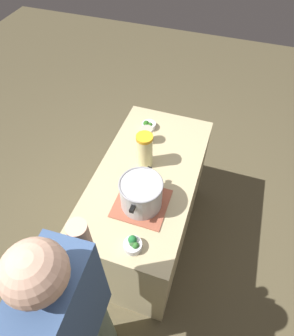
# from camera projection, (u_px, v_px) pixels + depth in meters

# --- Properties ---
(ground_plane) EXTENTS (8.00, 8.00, 0.00)m
(ground_plane) POSITION_uv_depth(u_px,v_px,m) (147.00, 236.00, 2.61)
(ground_plane) COLOR brown
(counter_slab) EXTENTS (1.27, 0.66, 0.91)m
(counter_slab) POSITION_uv_depth(u_px,v_px,m) (147.00, 209.00, 2.26)
(counter_slab) COLOR #C2B285
(counter_slab) RESTS_ON ground_plane
(dish_cloth) EXTENTS (0.30, 0.32, 0.01)m
(dish_cloth) POSITION_uv_depth(u_px,v_px,m) (141.00, 203.00, 1.75)
(dish_cloth) COLOR #A9573F
(dish_cloth) RESTS_ON counter_slab
(cooking_pot) EXTENTS (0.32, 0.25, 0.20)m
(cooking_pot) POSITION_uv_depth(u_px,v_px,m) (141.00, 193.00, 1.67)
(cooking_pot) COLOR #B7B7BC
(cooking_pot) RESTS_ON dish_cloth
(lemonade_pitcher) EXTENTS (0.11, 0.11, 0.25)m
(lemonade_pitcher) POSITION_uv_depth(u_px,v_px,m) (145.00, 150.00, 1.87)
(lemonade_pitcher) COLOR #F3EEA2
(lemonade_pitcher) RESTS_ON counter_slab
(mason_jar) EXTENTS (0.09, 0.09, 0.12)m
(mason_jar) POSITION_uv_depth(u_px,v_px,m) (147.00, 135.00, 2.05)
(mason_jar) COLOR beige
(mason_jar) RESTS_ON counter_slab
(broccoli_bowl_front) EXTENTS (0.10, 0.10, 0.07)m
(broccoli_bowl_front) POSITION_uv_depth(u_px,v_px,m) (149.00, 125.00, 2.17)
(broccoli_bowl_front) COLOR silver
(broccoli_bowl_front) RESTS_ON counter_slab
(broccoli_bowl_center) EXTENTS (0.10, 0.10, 0.08)m
(broccoli_bowl_center) POSITION_uv_depth(u_px,v_px,m) (133.00, 244.00, 1.55)
(broccoli_bowl_center) COLOR silver
(broccoli_bowl_center) RESTS_ON counter_slab
(person_cook) EXTENTS (0.50, 0.22, 1.68)m
(person_cook) POSITION_uv_depth(u_px,v_px,m) (77.00, 323.00, 1.32)
(person_cook) COLOR slate
(person_cook) RESTS_ON ground_plane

